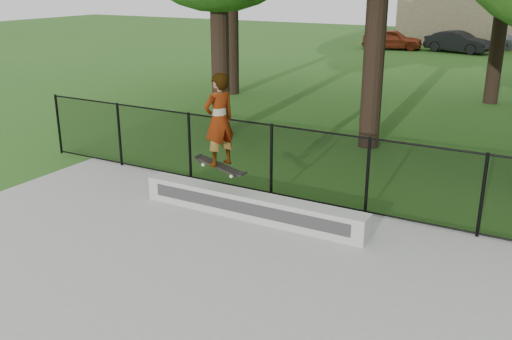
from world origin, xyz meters
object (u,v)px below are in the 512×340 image
(car_b, at_px, (458,42))
(car_a, at_px, (392,39))
(grind_ledge, at_px, (251,206))
(skater_airborne, at_px, (219,122))

(car_b, bearing_deg, car_a, 108.44)
(grind_ledge, distance_m, car_b, 27.89)
(car_a, distance_m, skater_airborne, 28.19)
(grind_ledge, xyz_separation_m, skater_airborne, (-0.55, -0.18, 1.56))
(grind_ledge, bearing_deg, car_b, 93.41)
(grind_ledge, height_order, skater_airborne, skater_airborne)
(car_a, relative_size, car_b, 1.05)
(grind_ledge, height_order, car_a, car_a)
(grind_ledge, relative_size, skater_airborne, 2.41)
(grind_ledge, distance_m, skater_airborne, 1.66)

